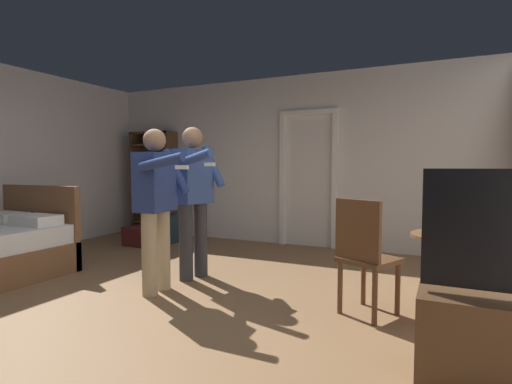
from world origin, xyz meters
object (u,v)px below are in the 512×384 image
Objects in this scene: suitcase_small at (145,236)px; bookshelf at (155,180)px; person_striped_shirt at (194,192)px; suitcase_dark at (165,228)px; wooden_chair at (364,252)px; person_blue_shirt at (156,199)px; bottle_on_table at (473,225)px; side_table at (452,262)px; laptop at (450,229)px.

bookshelf is at bearing 120.39° from suitcase_small.
suitcase_dark is (-1.72, 1.65, -0.75)m from person_striped_shirt.
wooden_chair is 2.03m from person_blue_shirt.
person_blue_shirt is 0.58m from person_striped_shirt.
person_blue_shirt is at bearing -171.50° from bottle_on_table.
suitcase_small is (-1.76, 1.20, -0.83)m from person_striped_shirt.
side_table reaches higher than suitcase_dark.
bottle_on_table is (0.16, -0.04, 0.04)m from laptop.
suitcase_dark is at bearing 157.54° from laptop.
wooden_chair reaches higher than suitcase_small.
person_blue_shirt is at bearing -44.04° from suitcase_dark.
laptop is (4.88, -2.26, -0.26)m from bookshelf.
bookshelf is 2.69× the size of side_table.
side_table is (4.90, -2.22, -0.54)m from bookshelf.
wooden_chair is at bearing -19.63° from suitcase_dark.
side_table is 3.06× the size of bottle_on_table.
person_striped_shirt is at bearing 178.24° from side_table.
bookshelf is at bearing 137.31° from person_striped_shirt.
person_striped_shirt is at bearing 169.84° from wooden_chair.
suitcase_small is (-1.71, 1.78, -0.78)m from person_blue_shirt.
suitcase_small is at bearing 163.01° from laptop.
bookshelf reaches higher than suitcase_small.
person_blue_shirt is (-2.62, -0.45, 0.18)m from laptop.
wooden_chair is (-0.66, -0.27, 0.07)m from side_table.
person_striped_shirt reaches higher than suitcase_dark.
suitcase_dark is at bearing 157.86° from bottle_on_table.
person_blue_shirt is at bearing -169.37° from side_table.
person_blue_shirt is 2.59m from suitcase_small.
wooden_chair is 0.58× the size of person_striped_shirt.
bottle_on_table is 0.23× the size of wooden_chair.
laptop is 0.71× the size of suitcase_dark.
wooden_chair is 1.84× the size of suitcase_dark.
person_striped_shirt is (-2.57, 0.12, 0.22)m from laptop.
suitcase_dark is at bearing 126.91° from person_blue_shirt.
bottle_on_table is at bearing 13.09° from wooden_chair.
bottle_on_table is 2.81m from person_blue_shirt.
person_striped_shirt is at bearing -34.75° from suitcase_dark.
bookshelf is 3.15m from person_striped_shirt.
person_blue_shirt is at bearing -50.12° from bookshelf.
person_blue_shirt is at bearing -173.39° from wooden_chair.
bookshelf is 1.10m from suitcase_dark.
bookshelf is 1.90× the size of wooden_chair.
side_table is at bearing 21.96° from wooden_chair.
side_table is 0.72m from wooden_chair.
laptop is 0.23× the size of person_striped_shirt.
bookshelf reaches higher than suitcase_dark.
person_striped_shirt reaches higher than bottle_on_table.
bookshelf is at bearing 155.69° from side_table.
side_table is at bearing 10.63° from person_blue_shirt.
laptop is at bearing -24.82° from bookshelf.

